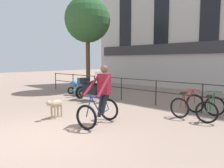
{
  "coord_description": "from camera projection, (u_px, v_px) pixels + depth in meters",
  "views": [
    {
      "loc": [
        4.78,
        -2.41,
        1.83
      ],
      "look_at": [
        -0.25,
        2.86,
        1.05
      ],
      "focal_mm": 35.0,
      "sensor_mm": 36.0,
      "label": 1
    }
  ],
  "objects": [
    {
      "name": "building_facade",
      "position": [
        212.0,
        7.0,
        12.6
      ],
      "size": [
        18.0,
        0.72,
        9.83
      ],
      "color": "beige",
      "rests_on": "ground_plane"
    },
    {
      "name": "parked_bicycle_mid_left",
      "position": [
        211.0,
        108.0,
        6.79
      ],
      "size": [
        0.79,
        1.18,
        0.86
      ],
      "rotation": [
        0.0,
        0.0,
        3.26
      ],
      "color": "black",
      "rests_on": "ground_plane"
    },
    {
      "name": "parked_scooter",
      "position": [
        76.0,
        87.0,
        11.54
      ],
      "size": [
        1.32,
        0.56,
        0.96
      ],
      "rotation": [
        0.0,
        0.0,
        1.44
      ],
      "color": "black",
      "rests_on": "ground_plane"
    },
    {
      "name": "canal_railing",
      "position": [
        156.0,
        88.0,
        8.88
      ],
      "size": [
        15.05,
        0.05,
        1.05
      ],
      "color": "#2D2B28",
      "rests_on": "ground_plane"
    },
    {
      "name": "ground_plane",
      "position": [
        37.0,
        138.0,
        5.21
      ],
      "size": [
        60.0,
        60.0,
        0.0
      ],
      "primitive_type": "plane",
      "color": "gray"
    },
    {
      "name": "dog",
      "position": [
        55.0,
        105.0,
        6.97
      ],
      "size": [
        0.37,
        0.83,
        0.61
      ],
      "rotation": [
        0.0,
        0.0,
        0.3
      ],
      "color": "tan",
      "rests_on": "ground_plane"
    },
    {
      "name": "tree_canalside_left",
      "position": [
        88.0,
        20.0,
        13.5
      ],
      "size": [
        2.82,
        2.82,
        5.78
      ],
      "color": "brown",
      "rests_on": "ground_plane"
    },
    {
      "name": "parked_bicycle_near_lamp",
      "position": [
        187.0,
        105.0,
        7.31
      ],
      "size": [
        0.72,
        1.14,
        0.86
      ],
      "rotation": [
        0.0,
        0.0,
        3.09
      ],
      "color": "black",
      "rests_on": "ground_plane"
    },
    {
      "name": "cyclist_with_bike",
      "position": [
        101.0,
        98.0,
        6.31
      ],
      "size": [
        0.91,
        1.29,
        1.7
      ],
      "rotation": [
        0.0,
        0.0,
        0.21
      ],
      "color": "black",
      "rests_on": "ground_plane"
    },
    {
      "name": "parked_motorcycle",
      "position": [
        91.0,
        88.0,
        10.04
      ],
      "size": [
        1.69,
        0.76,
        1.35
      ],
      "rotation": [
        0.0,
        0.0,
        1.66
      ],
      "color": "black",
      "rests_on": "ground_plane"
    }
  ]
}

